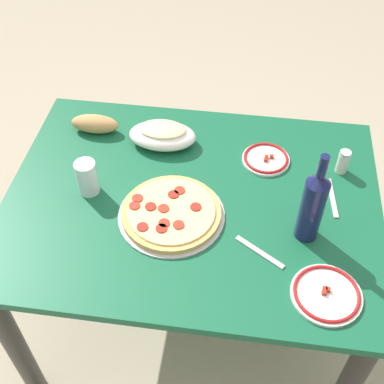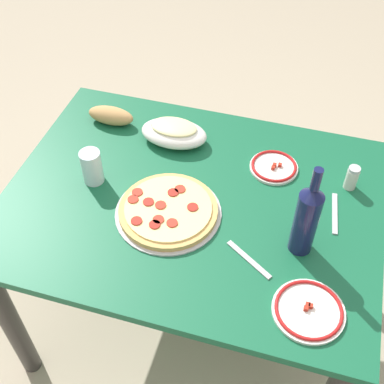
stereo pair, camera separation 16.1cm
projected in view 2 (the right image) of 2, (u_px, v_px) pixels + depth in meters
name	position (u px, v px, depth m)	size (l,w,h in m)	color
ground_plane	(192.00, 313.00, 2.18)	(8.00, 8.00, 0.00)	tan
dining_table	(192.00, 222.00, 1.73)	(1.21, 0.92, 0.74)	#145938
pepperoni_pizza	(168.00, 210.00, 1.58)	(0.34, 0.34, 0.03)	#B7B7BC
baked_pasta_dish	(174.00, 132.00, 1.80)	(0.24, 0.15, 0.08)	white
wine_bottle	(307.00, 218.00, 1.41)	(0.07, 0.07, 0.32)	#141942
water_glass	(92.00, 167.00, 1.65)	(0.07, 0.07, 0.12)	silver
side_plate_near	(274.00, 167.00, 1.73)	(0.17, 0.17, 0.02)	white
side_plate_far	(309.00, 310.00, 1.35)	(0.20, 0.20, 0.02)	white
bread_loaf	(111.00, 116.00, 1.88)	(0.18, 0.07, 0.07)	tan
spice_shaker	(352.00, 178.00, 1.64)	(0.04, 0.04, 0.09)	silver
fork_left	(249.00, 259.00, 1.47)	(0.17, 0.02, 0.01)	#B7B7BC
fork_right	(335.00, 213.00, 1.59)	(0.17, 0.02, 0.01)	#B7B7BC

